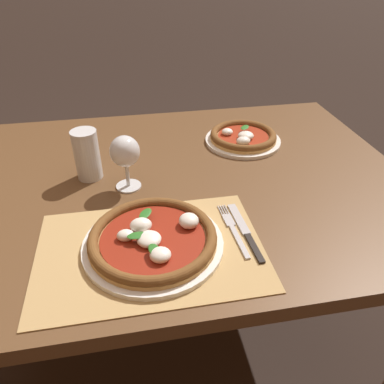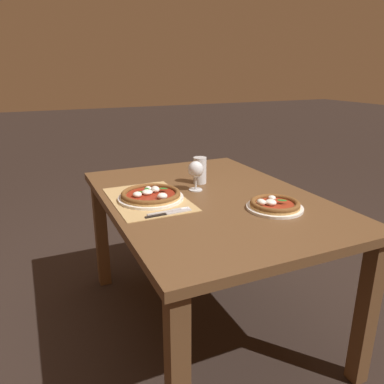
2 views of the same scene
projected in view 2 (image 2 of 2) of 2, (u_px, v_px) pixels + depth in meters
name	position (u px, v px, depth m)	size (l,w,h in m)	color
ground_plane	(207.00, 321.00, 2.09)	(24.00, 24.00, 0.00)	black
dining_table	(209.00, 214.00, 1.88)	(1.40, 0.99, 0.74)	brown
paper_placemat	(148.00, 199.00, 1.81)	(0.50, 0.34, 0.00)	tan
pizza_near	(151.00, 195.00, 1.80)	(0.32, 0.32, 0.05)	white
pizza_far	(274.00, 205.00, 1.68)	(0.25, 0.25, 0.05)	white
wine_glass	(196.00, 171.00, 1.91)	(0.08, 0.08, 0.16)	silver
pint_glass	(200.00, 171.00, 2.05)	(0.07, 0.07, 0.15)	silver
fork	(169.00, 211.00, 1.65)	(0.03, 0.20, 0.00)	#B7B7BC
knife	(169.00, 213.00, 1.62)	(0.03, 0.22, 0.01)	black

